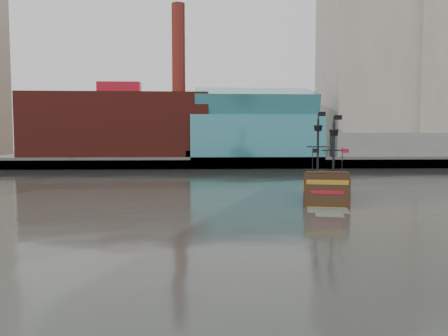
{
  "coord_description": "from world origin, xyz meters",
  "views": [
    {
      "loc": [
        -2.81,
        -33.5,
        6.99
      ],
      "look_at": [
        -0.52,
        8.77,
        4.0
      ],
      "focal_mm": 35.0,
      "sensor_mm": 36.0,
      "label": 1
    }
  ],
  "objects": [
    {
      "name": "seawall",
      "position": [
        0.0,
        62.5,
        1.3
      ],
      "size": [
        220.0,
        1.0,
        2.6
      ],
      "primitive_type": "cube",
      "color": "#4C4C49",
      "rests_on": "ground"
    },
    {
      "name": "pirate_ship",
      "position": [
        10.98,
        14.08,
        0.96
      ],
      "size": [
        7.33,
        14.77,
        10.62
      ],
      "rotation": [
        0.0,
        0.0,
        -0.23
      ],
      "color": "black",
      "rests_on": "ground"
    },
    {
      "name": "ground",
      "position": [
        0.0,
        0.0,
        0.0
      ],
      "size": [
        400.0,
        400.0,
        0.0
      ],
      "primitive_type": "plane",
      "color": "#2C2F29",
      "rests_on": "ground"
    },
    {
      "name": "skyline",
      "position": [
        5.21,
        84.56,
        24.55
      ],
      "size": [
        149.0,
        45.0,
        62.0
      ],
      "color": "brown",
      "rests_on": "promenade_far"
    },
    {
      "name": "promenade_far",
      "position": [
        0.0,
        92.0,
        1.0
      ],
      "size": [
        220.0,
        60.0,
        2.0
      ],
      "primitive_type": "cube",
      "color": "slate",
      "rests_on": "ground"
    }
  ]
}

